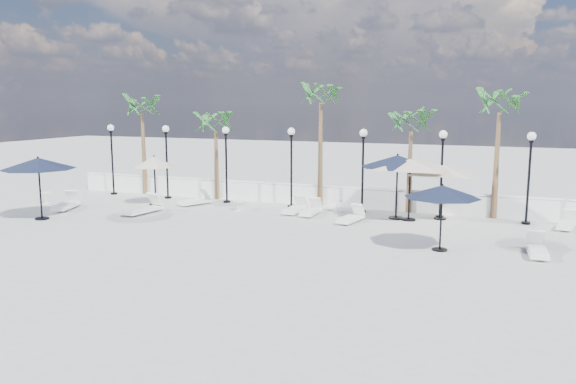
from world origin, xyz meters
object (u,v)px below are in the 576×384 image
(lounger_4, at_px, (351,218))
(parasol_navy_left, at_px, (38,164))
(lounger_1, at_px, (143,208))
(lounger_0, at_px, (66,204))
(parasol_navy_mid, at_px, (398,162))
(parasol_cream_sq_b, at_px, (442,166))
(lounger_5, at_px, (295,208))
(lounger_7, at_px, (567,224))
(parasol_cream_sq_a, at_px, (411,159))
(lounger_6, at_px, (537,249))
(parasol_cream_small, at_px, (154,162))
(parasol_navy_right, at_px, (442,192))
(lounger_2, at_px, (195,201))
(lounger_3, at_px, (311,210))

(lounger_4, bearing_deg, parasol_navy_left, -150.33)
(lounger_4, bearing_deg, lounger_1, -158.77)
(lounger_0, xyz_separation_m, parasol_navy_mid, (14.93, 3.58, 2.26))
(parasol_cream_sq_b, bearing_deg, parasol_navy_left, -158.67)
(lounger_5, relative_size, lounger_7, 1.01)
(parasol_navy_mid, bearing_deg, parasol_cream_sq_a, -14.28)
(lounger_6, bearing_deg, lounger_4, 154.56)
(lounger_1, distance_m, parasol_cream_sq_b, 13.44)
(parasol_navy_mid, bearing_deg, lounger_5, -174.24)
(parasol_navy_mid, bearing_deg, lounger_7, 4.28)
(parasol_cream_small, bearing_deg, parasol_navy_right, -14.62)
(lounger_1, distance_m, lounger_2, 2.99)
(lounger_6, distance_m, parasol_cream_sq_a, 6.87)
(lounger_1, relative_size, lounger_3, 1.24)
(parasol_cream_sq_a, bearing_deg, parasol_navy_left, -159.49)
(lounger_6, xyz_separation_m, parasol_navy_mid, (-5.47, 4.31, 2.28))
(parasol_navy_right, distance_m, parasol_cream_sq_b, 5.39)
(parasol_cream_small, bearing_deg, lounger_7, 5.00)
(lounger_4, height_order, lounger_7, lounger_4)
(lounger_2, xyz_separation_m, parasol_cream_small, (-1.78, -0.76, 1.90))
(lounger_3, xyz_separation_m, parasol_cream_sq_b, (5.51, 1.22, 2.12))
(lounger_2, distance_m, parasol_navy_mid, 10.13)
(lounger_3, height_order, lounger_5, lounger_5)
(lounger_5, relative_size, parasol_navy_mid, 0.57)
(lounger_4, relative_size, lounger_5, 1.00)
(lounger_3, distance_m, parasol_navy_left, 11.98)
(parasol_cream_small, bearing_deg, lounger_0, -142.92)
(lounger_6, height_order, parasol_navy_left, parasol_navy_left)
(lounger_0, bearing_deg, lounger_2, 14.88)
(lounger_0, relative_size, parasol_navy_mid, 0.65)
(lounger_0, relative_size, lounger_5, 1.15)
(lounger_2, relative_size, lounger_4, 1.01)
(lounger_1, distance_m, parasol_navy_mid, 11.59)
(lounger_3, relative_size, lounger_7, 0.97)
(lounger_2, height_order, parasol_cream_sq_a, parasol_cream_sq_a)
(lounger_0, distance_m, parasol_cream_sq_a, 16.05)
(lounger_1, bearing_deg, lounger_7, 19.16)
(lounger_1, height_order, parasol_cream_sq_a, parasol_cream_sq_a)
(lounger_3, xyz_separation_m, parasol_navy_left, (-10.62, -5.08, 2.20))
(lounger_7, bearing_deg, lounger_0, -156.77)
(lounger_1, bearing_deg, parasol_navy_right, 0.56)
(lounger_5, height_order, lounger_7, lounger_5)
(lounger_5, bearing_deg, parasol_navy_right, -29.09)
(lounger_1, relative_size, parasol_navy_left, 0.69)
(parasol_navy_left, bearing_deg, lounger_1, 37.38)
(lounger_4, height_order, parasol_navy_mid, parasol_navy_mid)
(lounger_5, distance_m, parasol_navy_left, 11.33)
(parasol_navy_left, bearing_deg, lounger_0, 105.85)
(lounger_2, bearing_deg, lounger_7, 27.77)
(parasol_navy_right, relative_size, parasol_cream_sq_a, 0.45)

